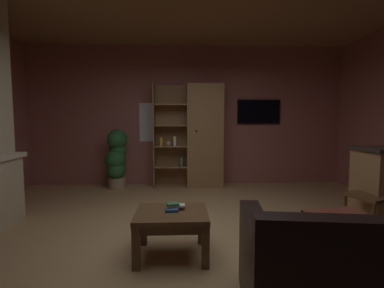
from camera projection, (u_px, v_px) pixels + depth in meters
The scene contains 12 objects.
floor at pixel (194, 242), 3.06m from camera, with size 6.55×5.68×0.02m, color tan.
wall_back at pixel (187, 116), 5.80m from camera, with size 6.67×0.06×2.88m, color #9E5B56.
window_pane_back at pixel (158, 122), 5.75m from camera, with size 0.79×0.01×0.80m, color white.
bookshelf_cabinet at pixel (200, 136), 5.57m from camera, with size 1.39×0.41×2.07m.
leather_couch at pixel (372, 283), 1.75m from camera, with size 1.69×1.13×0.84m.
coffee_table at pixel (172, 220), 2.70m from camera, with size 0.70×0.59×0.44m.
table_book_0 at pixel (172, 210), 2.70m from camera, with size 0.13×0.09×0.03m, color #2D4C8C.
table_book_1 at pixel (179, 205), 2.77m from camera, with size 0.11×0.10×0.02m, color beige.
table_book_2 at pixel (173, 204), 2.76m from camera, with size 0.12×0.10×0.02m, color #387247.
dining_chair at pixel (376, 190), 3.22m from camera, with size 0.53×0.53×0.92m.
potted_floor_plant at pixel (117, 157), 5.39m from camera, with size 0.44×0.41×1.17m.
wall_mounted_tv at pixel (259, 112), 5.79m from camera, with size 0.90×0.06×0.51m.
Camera 1 is at (-0.14, -2.96, 1.33)m, focal length 25.70 mm.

